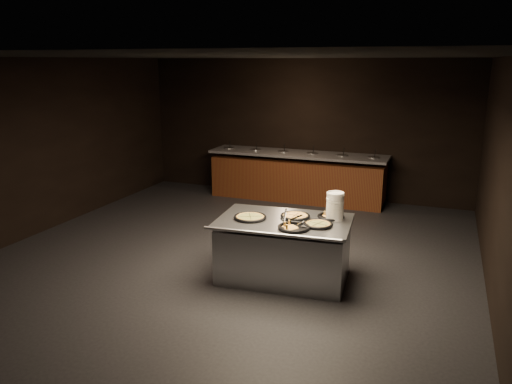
# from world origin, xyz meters

# --- Properties ---
(room) EXTENTS (7.02, 8.02, 2.92)m
(room) POSITION_xyz_m (0.00, 0.00, 1.45)
(room) COLOR black
(room) RESTS_ON ground
(salad_bar) EXTENTS (3.70, 0.83, 1.18)m
(salad_bar) POSITION_xyz_m (0.00, 3.56, 0.44)
(salad_bar) COLOR #5B3515
(salad_bar) RESTS_ON ground
(serving_counter) EXTENTS (1.82, 1.25, 0.83)m
(serving_counter) POSITION_xyz_m (0.96, -0.30, 0.40)
(serving_counter) COLOR #AEB0B5
(serving_counter) RESTS_ON ground
(plate_stack) EXTENTS (0.23, 0.23, 0.36)m
(plate_stack) POSITION_xyz_m (1.57, -0.05, 1.01)
(plate_stack) COLOR white
(plate_stack) RESTS_ON serving_counter
(pan_veggie_whole) EXTENTS (0.43, 0.43, 0.04)m
(pan_veggie_whole) POSITION_xyz_m (0.52, -0.41, 0.85)
(pan_veggie_whole) COLOR black
(pan_veggie_whole) RESTS_ON serving_counter
(pan_cheese_whole) EXTENTS (0.40, 0.40, 0.04)m
(pan_cheese_whole) POSITION_xyz_m (1.06, -0.15, 0.85)
(pan_cheese_whole) COLOR black
(pan_cheese_whole) RESTS_ON serving_counter
(pan_cheese_slices_a) EXTENTS (0.36, 0.36, 0.04)m
(pan_cheese_slices_a) POSITION_xyz_m (1.51, -0.01, 0.84)
(pan_cheese_slices_a) COLOR black
(pan_cheese_slices_a) RESTS_ON serving_counter
(pan_cheese_slices_b) EXTENTS (0.40, 0.40, 0.04)m
(pan_cheese_slices_b) POSITION_xyz_m (1.18, -0.60, 0.84)
(pan_cheese_slices_b) COLOR black
(pan_cheese_slices_b) RESTS_ON serving_counter
(pan_veggie_slices) EXTENTS (0.38, 0.38, 0.04)m
(pan_veggie_slices) POSITION_xyz_m (1.43, -0.38, 0.85)
(pan_veggie_slices) COLOR black
(pan_veggie_slices) RESTS_ON serving_counter
(server_left) EXTENTS (0.10, 0.32, 0.15)m
(server_left) POSITION_xyz_m (0.98, -0.35, 0.90)
(server_left) COLOR #AEB0B5
(server_left) RESTS_ON serving_counter
(server_right) EXTENTS (0.32, 0.13, 0.16)m
(server_right) POSITION_xyz_m (1.20, -0.48, 0.90)
(server_right) COLOR #AEB0B5
(server_right) RESTS_ON serving_counter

